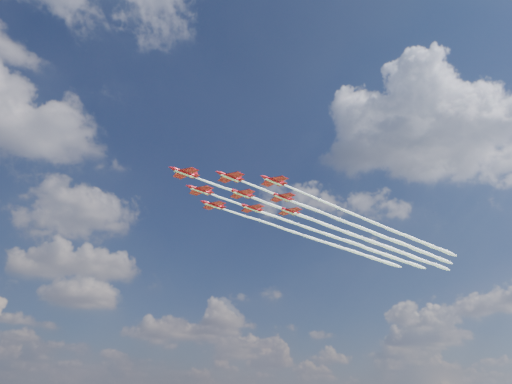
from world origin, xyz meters
The scene contains 9 objects.
jet_lead centered at (46.15, 10.04, 89.71)m, with size 125.51×38.45×2.46m.
jet_row2_port centered at (58.48, 6.41, 89.71)m, with size 125.51×38.45×2.46m.
jet_row2_starb centered at (54.83, 19.52, 89.71)m, with size 125.51×38.45×2.46m.
jet_row3_port centered at (70.82, 2.78, 89.71)m, with size 125.51×38.45×2.46m.
jet_row3_centre centered at (67.17, 15.89, 89.71)m, with size 125.51×38.45×2.46m.
jet_row3_starb centered at (63.52, 29.00, 89.71)m, with size 125.51×38.45×2.46m.
jet_row4_port centered at (79.50, 12.26, 89.71)m, with size 125.51×38.45×2.46m.
jet_row4_starb centered at (75.85, 25.37, 89.71)m, with size 125.51×38.45×2.46m.
jet_tail centered at (88.19, 21.74, 89.71)m, with size 125.51×38.45×2.46m.
Camera 1 is at (-56.99, -126.82, 30.80)m, focal length 35.00 mm.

